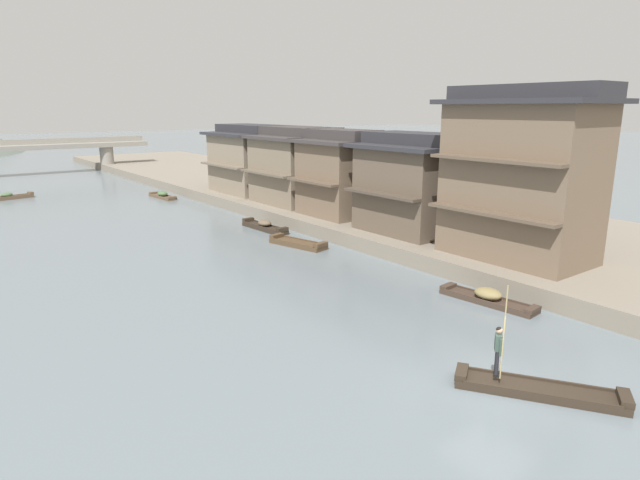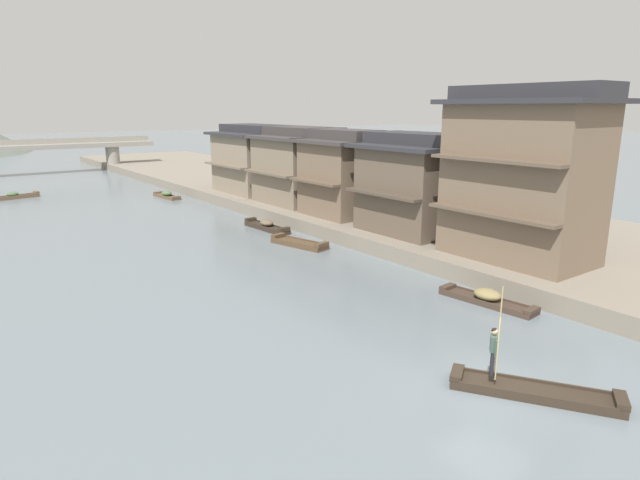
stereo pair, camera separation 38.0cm
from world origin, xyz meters
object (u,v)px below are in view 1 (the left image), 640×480
Objects in this scene: boat_foreground_poled at (539,390)px; boat_moored_nearest at (488,298)px; house_waterfront_second at (415,184)px; boat_moored_third at (265,226)px; boatman_person at (499,345)px; stone_bridge at (41,151)px; boat_moored_second at (163,196)px; house_waterfront_nearest at (521,175)px; house_waterfront_tall at (341,173)px; house_waterfront_narrow at (299,166)px; boat_midriver_drifting at (7,197)px; boat_moored_far at (298,243)px; house_waterfront_far at (253,159)px.

boat_moored_nearest is (5.44, 5.81, 0.10)m from boat_foreground_poled.
boat_moored_nearest reaches higher than boat_foreground_poled.
boat_moored_third is at bearing 120.55° from house_waterfront_second.
boatman_person is 69.45m from stone_bridge.
house_waterfront_nearest is (5.53, -34.91, 4.97)m from boat_moored_second.
boat_moored_nearest reaches higher than boat_moored_second.
house_waterfront_narrow is at bearing 83.40° from house_waterfront_tall.
boatman_person is 30.05m from house_waterfront_narrow.
house_waterfront_tall reaches higher than boat_midriver_drifting.
boat_foreground_poled is at bearing -56.17° from boatman_person.
house_waterfront_nearest is (4.77, 1.89, 4.97)m from boat_moored_nearest.
boat_moored_far is at bearing -84.21° from stone_bridge.
boatman_person is at bearing -105.92° from boat_moored_far.
boatman_person is 18.48m from house_waterfront_second.
house_waterfront_nearest is 63.76m from stone_bridge.
boatman_person is at bearing -90.03° from stone_bridge.
boat_foreground_poled is at bearing -124.91° from house_waterfront_second.
boatman_person reaches higher than boat_midriver_drifting.
boat_moored_third is 29.06m from boat_midriver_drifting.
house_waterfront_narrow is 7.37m from house_waterfront_far.
boat_midriver_drifting is at bearing 130.02° from house_waterfront_narrow.
boat_moored_nearest is 65.03m from stone_bridge.
boat_foreground_poled is 51.28m from boat_midriver_drifting.
house_waterfront_nearest is (5.70, -11.66, 5.04)m from boat_moored_far.
boat_midriver_drifting is 0.77× the size of house_waterfront_tall.
house_waterfront_far is (18.50, -14.77, 3.67)m from boat_midriver_drifting.
boat_midriver_drifting is at bearing 110.97° from boat_moored_far.
house_waterfront_tall reaches higher than boat_moored_nearest.
boat_moored_third is at bearing 81.92° from boat_moored_far.
boat_foreground_poled is 7.96m from boat_moored_nearest.
boat_moored_second is at bearing 83.74° from boat_foreground_poled.
boat_midriver_drifting is 0.54× the size of house_waterfront_nearest.
house_waterfront_far reaches higher than boat_moored_far.
boat_foreground_poled is 1.82m from boatman_person.
house_waterfront_tall is at bearing 93.11° from house_waterfront_second.
house_waterfront_far is at bearing -46.55° from boat_moored_second.
boatman_person is 19.07m from boat_moored_far.
boatman_person is 0.64× the size of boat_midriver_drifting.
stone_bridge is at bearing 105.66° from house_waterfront_narrow.
stone_bridge is at bearing 97.37° from boat_moored_third.
boat_moored_third is 11.36m from house_waterfront_second.
boat_moored_far is 11.93m from house_waterfront_narrow.
house_waterfront_second is 13.23m from house_waterfront_narrow.
house_waterfront_nearest is 28.29m from house_waterfront_far.
boat_moored_nearest is 17.58m from house_waterfront_tall.
boat_moored_nearest reaches higher than boat_moored_far.
boat_foreground_poled is 1.00× the size of boat_midriver_drifting.
boatman_person reaches higher than boat_moored_third.
boat_foreground_poled is at bearing -102.05° from boat_moored_third.
house_waterfront_second is at bearing 55.09° from boat_foreground_poled.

